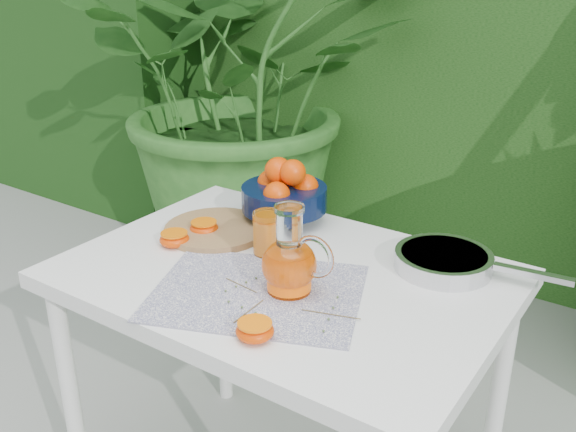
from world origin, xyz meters
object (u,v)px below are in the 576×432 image
Objects in this scene: cutting_board at (216,230)px; saute_pan at (445,260)px; white_table at (283,301)px; fruit_bowl at (285,192)px; juice_pitcher at (290,262)px.

cutting_board is 0.66× the size of saute_pan.
white_table is 2.48× the size of saute_pan.
saute_pan is at bearing -3.07° from fruit_bowl.
juice_pitcher is 0.38m from saute_pan.
white_table is at bearing -56.23° from fruit_bowl.
cutting_board is 0.59m from saute_pan.
fruit_bowl is at bearing 126.20° from juice_pitcher.
fruit_bowl is at bearing 57.44° from cutting_board.
white_table is at bearing -144.59° from saute_pan.
saute_pan is (0.30, 0.22, 0.10)m from white_table.
cutting_board is 0.37m from juice_pitcher.
fruit_bowl is (-0.16, 0.24, 0.16)m from white_table.
fruit_bowl is 1.41× the size of juice_pitcher.
saute_pan is (0.57, 0.14, 0.01)m from cutting_board.
cutting_board is (-0.27, 0.08, 0.09)m from white_table.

